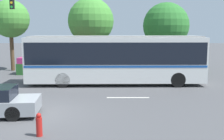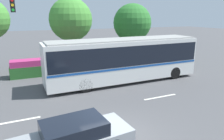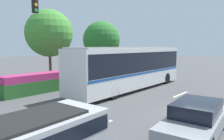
% 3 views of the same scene
% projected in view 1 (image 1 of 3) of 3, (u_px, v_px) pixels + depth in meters
% --- Properties ---
extents(ground_plane, '(140.00, 140.00, 0.00)m').
position_uv_depth(ground_plane, '(32.00, 114.00, 12.26)').
color(ground_plane, '#4C4C4F').
extents(city_bus, '(12.28, 2.70, 3.40)m').
position_uv_depth(city_bus, '(116.00, 57.00, 18.83)').
color(city_bus, silver).
rests_on(city_bus, ground).
extents(flowering_hedge, '(7.58, 1.37, 1.45)m').
position_uv_depth(flowering_hedge, '(62.00, 66.00, 23.47)').
color(flowering_hedge, '#286028').
rests_on(flowering_hedge, ground).
extents(street_tree_left, '(3.48, 3.48, 6.58)m').
position_uv_depth(street_tree_left, '(11.00, 19.00, 24.92)').
color(street_tree_left, brown).
rests_on(street_tree_left, ground).
extents(street_tree_centre, '(4.47, 4.47, 6.93)m').
position_uv_depth(street_tree_centre, '(91.00, 21.00, 26.22)').
color(street_tree_centre, brown).
rests_on(street_tree_centre, ground).
extents(street_tree_right, '(4.50, 4.50, 6.50)m').
position_uv_depth(street_tree_right, '(166.00, 26.00, 26.40)').
color(street_tree_right, brown).
rests_on(street_tree_right, ground).
extents(fire_hydrant, '(0.22, 0.22, 0.86)m').
position_uv_depth(fire_hydrant, '(39.00, 125.00, 9.62)').
color(fire_hydrant, red).
rests_on(fire_hydrant, ground).
extents(lane_stripe_mid, '(2.40, 0.16, 0.01)m').
position_uv_depth(lane_stripe_mid, '(128.00, 98.00, 15.21)').
color(lane_stripe_mid, silver).
rests_on(lane_stripe_mid, ground).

